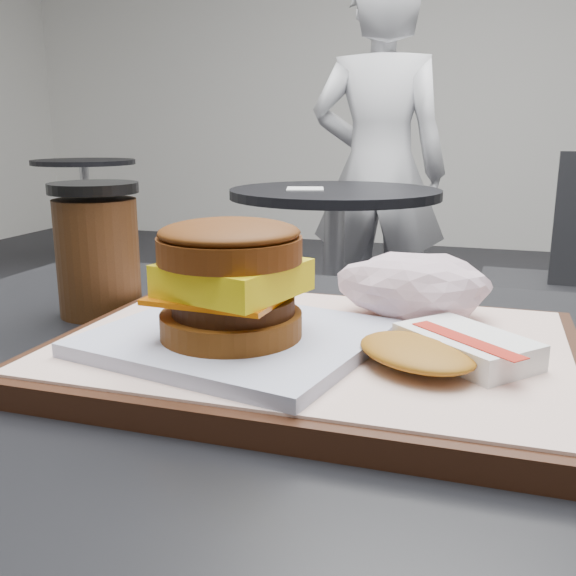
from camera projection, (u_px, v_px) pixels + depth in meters
The scene contains 11 objects.
customer_table at pixel (277, 573), 0.53m from camera, with size 0.80×0.60×0.77m.
serving_tray at pixel (314, 351), 0.48m from camera, with size 0.38×0.28×0.02m.
breakfast_sandwich at pixel (233, 294), 0.45m from camera, with size 0.22×0.20×0.09m.
hash_brown at pixel (444, 349), 0.43m from camera, with size 0.13×0.13×0.02m.
crumpled_wrapper at pixel (413, 286), 0.53m from camera, with size 0.12×0.10×0.05m, color silver, non-canonical shape.
coffee_cup at pixel (98, 251), 0.60m from camera, with size 0.08×0.08×0.12m.
neighbor_table at pixel (334, 248), 2.17m from camera, with size 0.70×0.70×0.75m.
napkin at pixel (305, 189), 2.11m from camera, with size 0.12×0.12×0.00m, color silver.
neighbor_chair at pixel (576, 276), 1.94m from camera, with size 0.61×0.43×0.88m.
patron at pixel (378, 172), 2.65m from camera, with size 0.56×0.37×1.54m, color silver.
bg_table_mid at pixel (85, 189), 4.20m from camera, with size 0.66×0.66×0.75m.
Camera 1 is at (0.15, -0.43, 0.94)m, focal length 40.00 mm.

